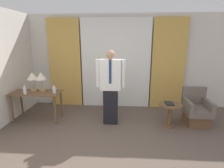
{
  "coord_description": "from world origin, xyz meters",
  "views": [
    {
      "loc": [
        0.24,
        -2.28,
        1.98
      ],
      "look_at": [
        -0.02,
        1.47,
        1.02
      ],
      "focal_mm": 28.0,
      "sensor_mm": 36.0,
      "label": 1
    }
  ],
  "objects": [
    {
      "name": "table_lamp_right",
      "position": [
        -1.8,
        1.81,
        1.09
      ],
      "size": [
        0.26,
        0.26,
        0.48
      ],
      "color": "tan",
      "rests_on": "desk"
    },
    {
      "name": "wall_back",
      "position": [
        0.0,
        2.91,
        1.35
      ],
      "size": [
        10.0,
        0.06,
        2.7
      ],
      "color": "silver",
      "rests_on": "ground_plane"
    },
    {
      "name": "bottle_near_edge",
      "position": [
        -1.42,
        1.63,
        0.81
      ],
      "size": [
        0.08,
        0.08,
        0.2
      ],
      "color": "silver",
      "rests_on": "desk"
    },
    {
      "name": "curtain_drape_right",
      "position": [
        1.51,
        2.78,
        1.29
      ],
      "size": [
        0.94,
        0.06,
        2.58
      ],
      "color": "gold",
      "rests_on": "ground_plane"
    },
    {
      "name": "table_lamp_left",
      "position": [
        -2.02,
        1.81,
        1.09
      ],
      "size": [
        0.26,
        0.26,
        0.48
      ],
      "color": "tan",
      "rests_on": "desk"
    },
    {
      "name": "curtain_drape_left",
      "position": [
        -1.51,
        2.78,
        1.29
      ],
      "size": [
        0.94,
        0.06,
        2.58
      ],
      "color": "gold",
      "rests_on": "ground_plane"
    },
    {
      "name": "person",
      "position": [
        -0.06,
        1.62,
        0.95
      ],
      "size": [
        0.68,
        0.22,
        1.76
      ],
      "color": "black",
      "rests_on": "ground_plane"
    },
    {
      "name": "curtain_sheer_center",
      "position": [
        0.0,
        2.78,
        1.29
      ],
      "size": [
        1.99,
        0.06,
        2.58
      ],
      "color": "white",
      "rests_on": "ground_plane"
    },
    {
      "name": "book",
      "position": [
        1.3,
        1.58,
        0.56
      ],
      "size": [
        0.17,
        0.24,
        0.03
      ],
      "color": "black",
      "rests_on": "side_table"
    },
    {
      "name": "side_table",
      "position": [
        1.32,
        1.57,
        0.37
      ],
      "size": [
        0.52,
        0.52,
        0.54
      ],
      "color": "brown",
      "rests_on": "ground_plane"
    },
    {
      "name": "bottle_by_lamp",
      "position": [
        -2.09,
        1.53,
        0.81
      ],
      "size": [
        0.07,
        0.07,
        0.21
      ],
      "color": "silver",
      "rests_on": "desk"
    },
    {
      "name": "desk",
      "position": [
        -1.91,
        1.69,
        0.62
      ],
      "size": [
        1.2,
        0.54,
        0.73
      ],
      "color": "brown",
      "rests_on": "ground_plane"
    },
    {
      "name": "armchair",
      "position": [
        1.99,
        1.75,
        0.32
      ],
      "size": [
        0.56,
        0.64,
        0.86
      ],
      "color": "brown",
      "rests_on": "ground_plane"
    }
  ]
}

